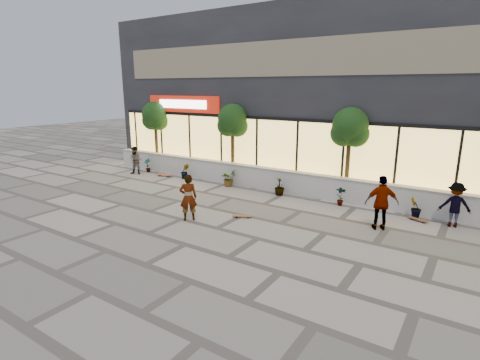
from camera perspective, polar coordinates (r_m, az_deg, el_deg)
The scene contains 19 objects.
ground at distance 11.84m, azimuth -8.35°, elevation -9.69°, with size 80.00×80.00×0.00m, color #AAA094.
planter_wall at distance 17.22m, azimuth 7.20°, elevation -0.23°, with size 22.00×0.42×1.04m.
retail_building at distance 21.77m, azimuth 14.08°, elevation 12.34°, with size 24.00×9.17×8.50m.
shrub_a at distance 21.86m, azimuth -13.88°, elevation 2.19°, with size 0.43×0.29×0.81m, color black.
shrub_b at distance 19.93m, azimuth -8.38°, elevation 1.33°, with size 0.45×0.36×0.81m, color black.
shrub_c at distance 18.23m, azimuth -1.78°, elevation 0.29°, with size 0.73×0.63×0.81m, color black.
shrub_d at distance 16.82m, azimuth 6.05°, elevation -0.96°, with size 0.45×0.45×0.81m, color black.
shrub_e at distance 15.79m, azimuth 15.10°, elevation -2.38°, with size 0.43×0.29×0.81m, color black.
shrub_f at distance 15.21m, azimuth 25.14°, elevation -3.88°, with size 0.45×0.36×0.81m, color black.
tree_west at distance 22.72m, azimuth -12.81°, elevation 9.27°, with size 1.60×1.50×3.92m.
tree_midwest at distance 19.16m, azimuth -1.15°, elevation 8.79°, with size 1.60×1.50×3.92m.
tree_mideast at distance 16.53m, azimuth 16.41°, elevation 7.40°, with size 1.60×1.50×3.92m.
skater_center at distance 13.62m, azimuth -7.89°, elevation -2.64°, with size 0.63×0.41×1.72m, color white.
skater_left at distance 21.45m, azimuth -15.60°, elevation 2.87°, with size 0.75×0.59×1.55m, color tan.
skater_right_near at distance 13.46m, azimuth 20.78°, elevation -3.29°, with size 1.10×0.46×1.87m, color silver.
skater_right_far at distance 14.86m, azimuth 29.95°, elevation -3.30°, with size 1.02×0.58×1.57m, color maroon.
skateboard_center at distance 13.95m, azimuth 0.35°, elevation -5.48°, with size 0.73×0.50×0.09m.
skateboard_left at distance 20.70m, azimuth -11.51°, elevation 0.77°, with size 0.89×0.43×0.10m.
skateboard_right_near at distance 15.05m, azimuth 25.44°, elevation -5.42°, with size 0.73×0.42×0.09m.
Camera 1 is at (7.31, -8.02, 4.73)m, focal length 28.00 mm.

